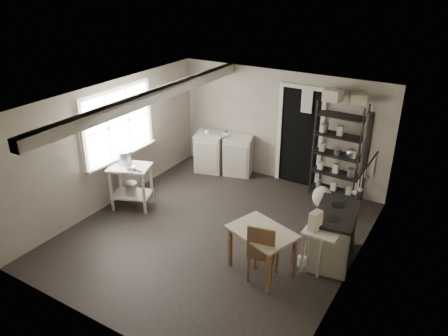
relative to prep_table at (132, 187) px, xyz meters
The scene contains 31 objects.
floor 1.85m from the prep_table, ahead, with size 5.00×5.00×0.00m, color black.
ceiling 2.62m from the prep_table, ahead, with size 5.00×5.00×0.00m, color white.
wall_back 3.20m from the prep_table, 54.58° to the left, with size 4.50×0.02×2.30m, color #A69C8D.
wall_front 3.15m from the prep_table, 53.85° to the right, with size 4.50×0.02×2.30m, color #A69C8D.
wall_left 0.87m from the prep_table, behind, with size 0.02×5.00×2.30m, color #A69C8D.
wall_right 4.12m from the prep_table, ahead, with size 0.02×5.00×2.30m, color #A69C8D.
window 1.20m from the prep_table, 150.83° to the left, with size 0.12×1.76×1.28m, color silver, non-canonical shape.
doorway 3.42m from the prep_table, 48.03° to the left, with size 0.96×0.10×2.08m, color silver, non-canonical shape.
ceiling_beam 1.90m from the prep_table, ahead, with size 0.18×5.00×0.18m, color silver, non-canonical shape.
wallpaper_panel 4.11m from the prep_table, ahead, with size 0.01×5.00×2.30m, color #B9AC97, non-canonical shape.
utensil_rail 4.20m from the prep_table, ahead, with size 0.06×1.20×0.44m, color #A8A8AA, non-canonical shape.
prep_table is the anchor object (origin of this frame).
stockpot 0.56m from the prep_table, 160.78° to the left, with size 0.26×0.26×0.28m, color #A8A8AA.
saucepan 0.48m from the prep_table, 37.84° to the right, with size 0.16×0.16×0.09m, color #A8A8AA.
bucket 0.03m from the prep_table, 83.74° to the right, with size 0.23×0.23×0.25m, color #A8A8AA.
base_cabinets 2.31m from the prep_table, 73.29° to the left, with size 1.29×0.55×0.85m, color beige, non-canonical shape.
mixing_bowl 2.30m from the prep_table, 71.44° to the left, with size 0.28×0.28×0.07m, color white.
counter_cup 2.21m from the prep_table, 81.79° to the left, with size 0.12×0.12×0.10m, color white.
shelf_rack 3.91m from the prep_table, 37.11° to the left, with size 0.91×0.35×1.91m, color black, non-canonical shape.
shelf_jar 3.75m from the prep_table, 39.99° to the left, with size 0.09×0.09×0.20m, color white.
storage_box_a 4.03m from the prep_table, 38.59° to the left, with size 0.30×0.26×0.21m, color beige.
storage_box_b 4.39m from the prep_table, 35.77° to the left, with size 0.28×0.26×0.18m, color beige.
stove 3.74m from the prep_table, ahead, with size 0.58×1.05×0.82m, color beige, non-canonical shape.
stovepipe 4.17m from the prep_table, 11.49° to the left, with size 0.11×0.11×1.46m, color black, non-canonical shape.
side_ledge 3.69m from the prep_table, ahead, with size 0.50×0.27×0.76m, color silver, non-canonical shape.
oats_box 3.63m from the prep_table, ahead, with size 0.12×0.19×0.29m, color beige.
work_table 2.96m from the prep_table, ahead, with size 0.93×0.65×0.70m, color beige, non-canonical shape.
table_cup 3.15m from the prep_table, 10.49° to the right, with size 0.11×0.11×0.10m, color white.
chair 3.07m from the prep_table, 10.82° to the right, with size 0.39×0.41×0.95m, color brown, non-canonical shape.
flour_sack 3.54m from the prep_table, 30.54° to the left, with size 0.36×0.31×0.44m, color beige.
floor_crock 3.41m from the prep_table, ahead, with size 0.13×0.13×0.16m, color white.
Camera 1 is at (3.37, -5.27, 4.14)m, focal length 35.00 mm.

